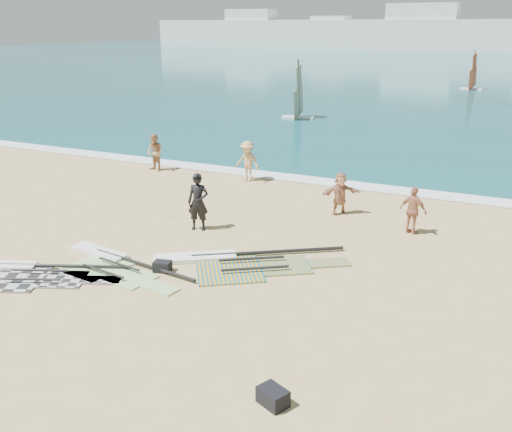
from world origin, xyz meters
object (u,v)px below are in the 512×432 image
at_px(beachgoer_left, 155,153).
at_px(gear_bag_far, 273,397).
at_px(person_wetsuit, 198,202).
at_px(rig_orange, 235,262).
at_px(beachgoer_back, 413,211).
at_px(beachgoer_right, 340,194).
at_px(gear_bag_near, 162,266).
at_px(rig_green, 111,264).
at_px(rig_grey, 27,273).
at_px(beachgoer_mid, 247,161).

bearing_deg(beachgoer_left, gear_bag_far, -34.40).
bearing_deg(person_wetsuit, gear_bag_far, -65.64).
height_order(rig_orange, beachgoer_back, beachgoer_back).
xyz_separation_m(beachgoer_back, beachgoer_right, (-2.87, 0.98, -0.02)).
xyz_separation_m(gear_bag_near, gear_bag_far, (5.36, -4.20, 0.01)).
bearing_deg(beachgoer_right, beachgoer_back, -56.39).
bearing_deg(beachgoer_right, beachgoer_left, 128.07).
distance_m(rig_green, beachgoer_right, 8.92).
relative_size(rig_green, gear_bag_near, 10.03).
distance_m(rig_grey, gear_bag_near, 3.86).
distance_m(rig_grey, rig_green, 2.34).
height_order(gear_bag_far, person_wetsuit, person_wetsuit).
distance_m(beachgoer_back, beachgoer_right, 3.03).
xyz_separation_m(rig_green, beachgoer_right, (4.65, 7.57, 0.75)).
bearing_deg(beachgoer_right, rig_green, -159.17).
distance_m(person_wetsuit, beachgoer_mid, 6.67).
height_order(rig_grey, beachgoer_back, beachgoer_back).
relative_size(rig_grey, beachgoer_right, 3.08).
bearing_deg(beachgoer_back, rig_green, 58.81).
xyz_separation_m(rig_grey, beachgoer_left, (-3.75, 11.71, 0.85)).
height_order(rig_green, person_wetsuit, person_wetsuit).
bearing_deg(beachgoer_mid, rig_orange, -59.03).
bearing_deg(beachgoer_left, beachgoer_right, -0.34).
relative_size(rig_grey, rig_green, 1.01).
relative_size(gear_bag_near, gear_bag_far, 0.87).
relative_size(rig_green, beachgoer_left, 2.74).
bearing_deg(gear_bag_far, beachgoer_mid, 118.02).
distance_m(gear_bag_far, beachgoer_back, 10.53).
height_order(rig_grey, beachgoer_right, beachgoer_right).
bearing_deg(beachgoer_left, rig_orange, -29.93).
height_order(rig_orange, gear_bag_far, gear_bag_far).
xyz_separation_m(rig_orange, person_wetsuit, (-2.52, 2.10, 0.95)).
bearing_deg(beachgoer_right, rig_grey, -162.66).
relative_size(beachgoer_mid, beachgoer_right, 1.15).
height_order(gear_bag_near, beachgoer_left, beachgoer_left).
bearing_deg(gear_bag_far, rig_green, 150.83).
height_order(rig_orange, beachgoer_mid, beachgoer_mid).
xyz_separation_m(person_wetsuit, beachgoer_back, (6.76, 2.78, -0.18)).
bearing_deg(beachgoer_back, rig_grey, 58.88).
distance_m(rig_grey, person_wetsuit, 5.99).
height_order(rig_grey, person_wetsuit, person_wetsuit).
relative_size(rig_orange, beachgoer_right, 3.54).
height_order(rig_grey, gear_bag_far, gear_bag_far).
bearing_deg(rig_orange, rig_grey, 178.87).
relative_size(gear_bag_far, beachgoer_left, 0.31).
relative_size(gear_bag_far, beachgoer_back, 0.34).
relative_size(rig_green, person_wetsuit, 2.45).
bearing_deg(beachgoer_mid, rig_grey, -88.74).
bearing_deg(person_wetsuit, beachgoer_right, 29.41).
xyz_separation_m(beachgoer_mid, beachgoer_right, (5.24, -2.77, -0.12)).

